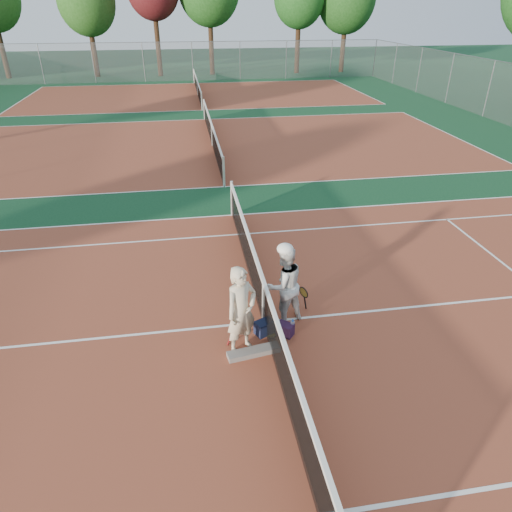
# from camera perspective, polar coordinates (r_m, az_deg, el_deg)

# --- Properties ---
(ground) EXTENTS (130.00, 130.00, 0.00)m
(ground) POSITION_cam_1_polar(r_m,az_deg,el_deg) (9.48, 0.91, -8.26)
(ground) COLOR #0F371D
(ground) RESTS_ON ground
(court_main) EXTENTS (23.77, 10.97, 0.01)m
(court_main) POSITION_cam_1_polar(r_m,az_deg,el_deg) (9.48, 0.91, -8.24)
(court_main) COLOR brown
(court_main) RESTS_ON ground
(court_far_a) EXTENTS (23.77, 10.97, 0.01)m
(court_far_a) POSITION_cam_1_polar(r_m,az_deg,el_deg) (21.74, -5.47, 13.59)
(court_far_a) COLOR brown
(court_far_a) RESTS_ON ground
(court_far_b) EXTENTS (23.77, 10.97, 0.01)m
(court_far_b) POSITION_cam_1_polar(r_m,az_deg,el_deg) (34.92, -7.28, 19.36)
(court_far_b) COLOR brown
(court_far_b) RESTS_ON ground
(net_main) EXTENTS (0.10, 10.98, 1.02)m
(net_main) POSITION_cam_1_polar(r_m,az_deg,el_deg) (9.18, 0.93, -5.73)
(net_main) COLOR black
(net_main) RESTS_ON ground
(net_far_a) EXTENTS (0.10, 10.98, 1.02)m
(net_far_a) POSITION_cam_1_polar(r_m,az_deg,el_deg) (21.61, -5.54, 14.89)
(net_far_a) COLOR black
(net_far_a) RESTS_ON ground
(net_far_b) EXTENTS (0.10, 10.98, 1.02)m
(net_far_b) POSITION_cam_1_polar(r_m,az_deg,el_deg) (34.84, -7.34, 20.18)
(net_far_b) COLOR black
(net_far_b) RESTS_ON ground
(fence_back) EXTENTS (32.00, 0.06, 3.00)m
(fence_back) POSITION_cam_1_polar(r_m,az_deg,el_deg) (41.66, -7.94, 22.95)
(fence_back) COLOR slate
(fence_back) RESTS_ON ground
(player_a) EXTENTS (0.78, 0.70, 1.78)m
(player_a) POSITION_cam_1_polar(r_m,az_deg,el_deg) (8.28, -1.84, -6.88)
(player_a) COLOR beige
(player_a) RESTS_ON ground
(player_b) EXTENTS (0.99, 0.88, 1.70)m
(player_b) POSITION_cam_1_polar(r_m,az_deg,el_deg) (9.10, 3.51, -3.59)
(player_b) COLOR silver
(player_b) RESTS_ON ground
(racket_red) EXTENTS (0.35, 0.35, 0.56)m
(racket_red) POSITION_cam_1_polar(r_m,az_deg,el_deg) (8.82, -2.52, -9.28)
(racket_red) COLOR maroon
(racket_red) RESTS_ON ground
(racket_black_held) EXTENTS (0.29, 0.32, 0.59)m
(racket_black_held) POSITION_cam_1_polar(r_m,az_deg,el_deg) (9.69, 5.92, -5.36)
(racket_black_held) COLOR black
(racket_black_held) RESTS_ON ground
(racket_spare) EXTENTS (0.41, 0.65, 0.03)m
(racket_spare) POSITION_cam_1_polar(r_m,az_deg,el_deg) (9.16, 1.76, -9.71)
(racket_spare) COLOR black
(racket_spare) RESTS_ON ground
(sports_bag_navy) EXTENTS (0.43, 0.38, 0.29)m
(sports_bag_navy) POSITION_cam_1_polar(r_m,az_deg,el_deg) (9.11, 1.07, -8.91)
(sports_bag_navy) COLOR black
(sports_bag_navy) RESTS_ON ground
(sports_bag_purple) EXTENTS (0.38, 0.37, 0.26)m
(sports_bag_purple) POSITION_cam_1_polar(r_m,az_deg,el_deg) (9.10, 3.67, -9.15)
(sports_bag_purple) COLOR black
(sports_bag_purple) RESTS_ON ground
(net_cover_canvas) EXTENTS (1.02, 0.39, 0.10)m
(net_cover_canvas) POSITION_cam_1_polar(r_m,az_deg,el_deg) (8.69, -0.30, -11.90)
(net_cover_canvas) COLOR #66615C
(net_cover_canvas) RESTS_ON ground
(water_bottle) EXTENTS (0.09, 0.09, 0.30)m
(water_bottle) POSITION_cam_1_polar(r_m,az_deg,el_deg) (9.13, 4.58, -8.90)
(water_bottle) COLOR silver
(water_bottle) RESTS_ON ground
(tree_back_1) EXTENTS (4.73, 4.73, 8.63)m
(tree_back_1) POSITION_cam_1_polar(r_m,az_deg,el_deg) (45.75, -20.45, 27.66)
(tree_back_1) COLOR #382314
(tree_back_1) RESTS_ON ground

